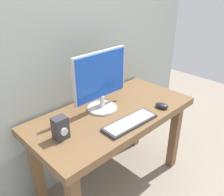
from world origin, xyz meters
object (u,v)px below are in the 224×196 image
object	(u,v)px
desk	(113,123)
mouse	(162,106)
keyboard_primary	(130,122)
monitor	(101,81)
audio_controller	(60,128)

from	to	relation	value
desk	mouse	distance (m)	0.42
desk	mouse	bearing A→B (deg)	-36.38
keyboard_primary	monitor	bearing A→B (deg)	89.26
desk	keyboard_primary	distance (m)	0.25
monitor	mouse	distance (m)	0.53
desk	audio_controller	size ratio (longest dim) A/B	8.64
desk	monitor	bearing A→B (deg)	109.11
desk	monitor	xyz separation A→B (m)	(-0.03, 0.10, 0.35)
mouse	audio_controller	bearing A→B (deg)	154.53
monitor	mouse	size ratio (longest dim) A/B	4.56
desk	mouse	xyz separation A→B (m)	(0.32, -0.23, 0.13)
monitor	mouse	world-z (taller)	monitor
keyboard_primary	mouse	distance (m)	0.36
keyboard_primary	audio_controller	world-z (taller)	audio_controller
monitor	mouse	bearing A→B (deg)	-43.27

